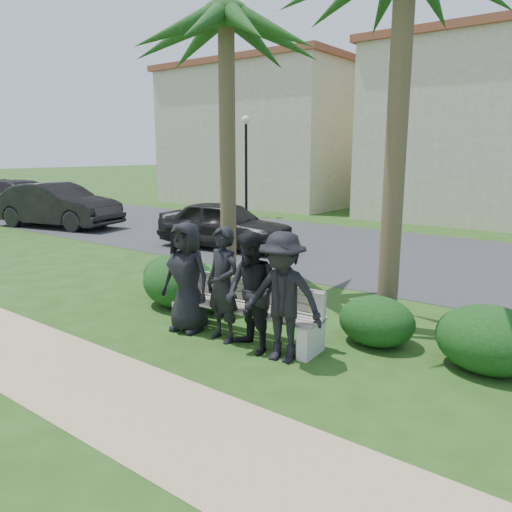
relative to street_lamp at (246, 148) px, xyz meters
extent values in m
plane|color=#244213|center=(9.00, -12.00, -2.94)|extent=(160.00, 160.00, 0.00)
cube|color=tan|center=(9.00, -13.80, -2.94)|extent=(30.00, 1.60, 0.01)
cube|color=#2D2D30|center=(9.00, -4.00, -2.94)|extent=(160.00, 8.00, 0.01)
cube|color=#B5AC88|center=(-3.00, 6.00, 0.56)|extent=(10.00, 8.00, 7.00)
cube|color=brown|center=(-3.00, 6.00, 4.21)|extent=(10.40, 8.40, 0.30)
cube|color=#B5AC88|center=(8.00, 6.00, 0.56)|extent=(8.00, 8.00, 7.00)
cube|color=brown|center=(8.00, 6.00, 4.21)|extent=(8.40, 8.40, 0.30)
cylinder|color=black|center=(0.00, 0.00, -0.94)|extent=(0.12, 0.12, 4.00)
sphere|color=white|center=(0.00, 0.00, 1.16)|extent=(0.36, 0.36, 0.36)
cube|color=#9E9384|center=(9.09, -11.48, -2.49)|extent=(2.46, 0.72, 0.04)
cube|color=#9E9384|center=(9.09, -11.23, -2.23)|extent=(2.43, 0.21, 0.28)
cube|color=beige|center=(7.96, -11.48, -2.72)|extent=(0.20, 0.57, 0.45)
cube|color=beige|center=(10.23, -11.48, -2.72)|extent=(0.20, 0.57, 0.45)
imported|color=black|center=(8.14, -11.73, -2.07)|extent=(0.91, 0.64, 1.75)
imported|color=black|center=(8.87, -11.70, -2.08)|extent=(0.69, 0.50, 1.73)
imported|color=black|center=(9.46, -11.78, -2.08)|extent=(1.00, 0.89, 1.72)
imported|color=black|center=(9.99, -11.77, -2.05)|extent=(1.25, 0.85, 1.78)
ellipsoid|color=#0F330E|center=(6.30, -10.37, -2.55)|extent=(1.21, 1.00, 0.79)
ellipsoid|color=#0F330E|center=(7.09, -10.89, -2.47)|extent=(1.46, 1.21, 0.95)
ellipsoid|color=#0F330E|center=(7.78, -10.68, -2.56)|extent=(1.17, 0.96, 0.76)
ellipsoid|color=#0F330E|center=(10.76, -10.44, -2.57)|extent=(1.14, 0.94, 0.74)
ellipsoid|color=#0F330E|center=(12.31, -10.41, -2.50)|extent=(1.37, 1.13, 0.89)
cylinder|color=brown|center=(7.05, -9.44, -0.29)|extent=(0.32, 0.32, 5.31)
cylinder|color=brown|center=(10.60, -9.68, -0.15)|extent=(0.32, 0.32, 5.59)
imported|color=black|center=(4.09, -6.15, -2.25)|extent=(4.30, 2.25, 1.40)
imported|color=black|center=(-3.66, -6.77, -2.12)|extent=(5.25, 2.84, 1.64)
imported|color=black|center=(-7.61, -5.98, -2.16)|extent=(5.59, 2.63, 1.58)
camera|label=1|loc=(13.60, -17.07, -0.15)|focal=35.00mm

